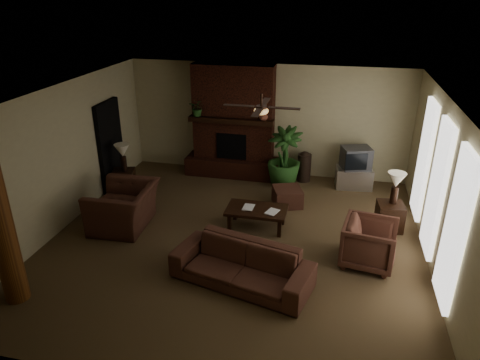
% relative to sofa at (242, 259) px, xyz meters
% --- Properties ---
extents(room_shell, '(7.00, 7.00, 7.00)m').
position_rel_sofa_xyz_m(room_shell, '(-0.40, 1.25, 0.95)').
color(room_shell, brown).
rests_on(room_shell, ground).
extents(fireplace, '(2.40, 0.70, 2.80)m').
position_rel_sofa_xyz_m(fireplace, '(-1.20, 4.47, 0.71)').
color(fireplace, '#461E12').
rests_on(fireplace, ground).
extents(windows, '(0.08, 3.65, 2.35)m').
position_rel_sofa_xyz_m(windows, '(3.05, 1.45, 0.90)').
color(windows, white).
rests_on(windows, ground).
extents(doorway, '(0.10, 1.00, 2.10)m').
position_rel_sofa_xyz_m(doorway, '(-3.84, 3.05, 0.60)').
color(doorway, black).
rests_on(doorway, ground).
extents(ceiling_fan, '(1.35, 1.35, 0.37)m').
position_rel_sofa_xyz_m(ceiling_fan, '(0.00, 1.55, 2.08)').
color(ceiling_fan, black).
rests_on(ceiling_fan, ceiling).
extents(sofa, '(2.38, 1.21, 0.89)m').
position_rel_sofa_xyz_m(sofa, '(0.00, 0.00, 0.00)').
color(sofa, '#4E2D21').
rests_on(sofa, ground).
extents(armchair_left, '(0.93, 1.37, 1.16)m').
position_rel_sofa_xyz_m(armchair_left, '(-2.71, 1.31, 0.13)').
color(armchair_left, '#4E2D21').
rests_on(armchair_left, ground).
extents(armchair_right, '(0.94, 0.99, 0.90)m').
position_rel_sofa_xyz_m(armchair_right, '(2.04, 1.01, 0.00)').
color(armchair_right, '#4E2D21').
rests_on(armchair_right, ground).
extents(coffee_table, '(1.20, 0.70, 0.43)m').
position_rel_sofa_xyz_m(coffee_table, '(-0.09, 1.82, -0.07)').
color(coffee_table, black).
rests_on(coffee_table, ground).
extents(ottoman, '(0.77, 0.77, 0.40)m').
position_rel_sofa_xyz_m(ottoman, '(0.39, 2.97, -0.25)').
color(ottoman, '#4E2D21').
rests_on(ottoman, ground).
extents(tv_stand, '(0.90, 0.59, 0.50)m').
position_rel_sofa_xyz_m(tv_stand, '(1.84, 4.26, -0.20)').
color(tv_stand, silver).
rests_on(tv_stand, ground).
extents(tv, '(0.77, 0.70, 0.52)m').
position_rel_sofa_xyz_m(tv, '(1.84, 4.25, 0.31)').
color(tv, '#3D3D40').
rests_on(tv, tv_stand).
extents(floor_vase, '(0.34, 0.34, 0.77)m').
position_rel_sofa_xyz_m(floor_vase, '(0.62, 4.40, -0.01)').
color(floor_vase, black).
rests_on(floor_vase, ground).
extents(floor_plant, '(1.14, 1.62, 0.82)m').
position_rel_sofa_xyz_m(floor_plant, '(0.16, 4.00, -0.04)').
color(floor_plant, '#275020').
rests_on(floor_plant, ground).
extents(side_table_left, '(0.62, 0.62, 0.55)m').
position_rel_sofa_xyz_m(side_table_left, '(-3.45, 2.77, -0.17)').
color(side_table_left, black).
rests_on(side_table_left, ground).
extents(lamp_left, '(0.41, 0.41, 0.65)m').
position_rel_sofa_xyz_m(lamp_left, '(-3.41, 2.79, 0.55)').
color(lamp_left, black).
rests_on(lamp_left, side_table_left).
extents(side_table_right, '(0.55, 0.55, 0.55)m').
position_rel_sofa_xyz_m(side_table_right, '(2.51, 2.37, -0.17)').
color(side_table_right, black).
rests_on(side_table_right, ground).
extents(lamp_right, '(0.40, 0.40, 0.65)m').
position_rel_sofa_xyz_m(lamp_right, '(2.54, 2.42, 0.55)').
color(lamp_right, black).
rests_on(lamp_right, side_table_right).
extents(mantel_plant, '(0.44, 0.48, 0.33)m').
position_rel_sofa_xyz_m(mantel_plant, '(-2.03, 4.19, 1.28)').
color(mantel_plant, '#275020').
rests_on(mantel_plant, fireplace).
extents(mantel_vase, '(0.27, 0.27, 0.22)m').
position_rel_sofa_xyz_m(mantel_vase, '(-0.39, 4.19, 1.22)').
color(mantel_vase, brown).
rests_on(mantel_vase, fireplace).
extents(book_a, '(0.22, 0.04, 0.29)m').
position_rel_sofa_xyz_m(book_a, '(-0.37, 1.81, 0.13)').
color(book_a, '#999999').
rests_on(book_a, coffee_table).
extents(book_b, '(0.21, 0.09, 0.29)m').
position_rel_sofa_xyz_m(book_b, '(0.13, 1.76, 0.13)').
color(book_b, '#999999').
rests_on(book_b, coffee_table).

